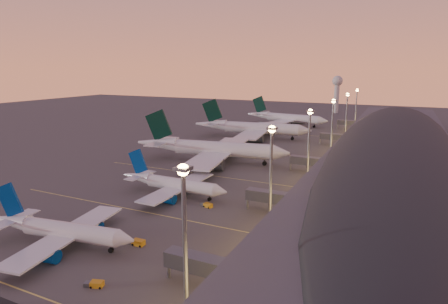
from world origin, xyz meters
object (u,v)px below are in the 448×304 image
airliner_narrow_north (173,184)px  airliner_wide_mid (251,128)px  airliner_narrow_south (59,230)px  radar_tower (337,88)px  airliner_wide_near (210,149)px  airliner_wide_far (286,118)px  baggage_tug_b (137,242)px  baggage_tug_c (207,205)px  baggage_tug_a (95,284)px

airliner_narrow_north → airliner_wide_mid: airliner_wide_mid is taller
airliner_narrow_south → radar_tower: radar_tower is taller
airliner_narrow_north → airliner_wide_near: airliner_wide_near is taller
airliner_wide_far → airliner_wide_near: bearing=-80.1°
airliner_wide_mid → baggage_tug_b: airliner_wide_mid is taller
airliner_wide_mid → airliner_narrow_south: bearing=-93.4°
airliner_narrow_north → baggage_tug_c: airliner_narrow_north is taller
baggage_tug_a → baggage_tug_c: (-0.39, 44.48, 0.03)m
airliner_narrow_north → radar_tower: size_ratio=1.17×
airliner_wide_near → radar_tower: 207.60m
airliner_narrow_north → airliner_wide_mid: size_ratio=0.56×
airliner_narrow_north → baggage_tug_c: bearing=-17.2°
airliner_wide_mid → baggage_tug_c: size_ratio=16.97×
airliner_wide_near → radar_tower: radar_tower is taller
airliner_narrow_south → baggage_tug_a: airliner_narrow_south is taller
airliner_narrow_south → baggage_tug_c: size_ratio=9.50×
radar_tower → baggage_tug_a: size_ratio=8.61×
airliner_narrow_north → airliner_wide_far: (-9.80, 158.62, 1.49)m
airliner_wide_near → radar_tower: bearing=75.8°
airliner_wide_mid → radar_tower: radar_tower is taller
airliner_wide_near → baggage_tug_b: 78.56m
airliner_narrow_south → airliner_wide_mid: airliner_wide_mid is taller
airliner_narrow_north → radar_tower: radar_tower is taller
airliner_wide_far → radar_tower: radar_tower is taller
airliner_narrow_south → baggage_tug_c: bearing=53.2°
airliner_narrow_north → airliner_wide_mid: bearing=98.5°
airliner_narrow_north → airliner_narrow_south: bearing=-95.0°
radar_tower → airliner_narrow_north: bearing=-92.2°
baggage_tug_b → baggage_tug_c: 27.96m
airliner_wide_mid → airliner_wide_far: 55.88m
baggage_tug_c → baggage_tug_b: bearing=-81.6°
baggage_tug_b → airliner_wide_far: bearing=95.2°
baggage_tug_c → airliner_wide_near: bearing=131.5°
airliner_narrow_north → airliner_wide_far: airliner_wide_far is taller
airliner_narrow_north → airliner_wide_far: bearing=94.4°
airliner_narrow_north → baggage_tug_c: 15.82m
airliner_wide_mid → baggage_tug_a: bearing=-86.5°
airliner_narrow_north → baggage_tug_c: size_ratio=9.50×
airliner_wide_near → baggage_tug_a: (24.22, -92.36, -5.11)m
airliner_wide_near → airliner_narrow_south: bearing=-95.6°
airliner_wide_mid → airliner_wide_far: bearing=78.7°
airliner_narrow_south → airliner_wide_far: (-5.67, 198.58, 1.51)m
radar_tower → baggage_tug_a: 299.29m
radar_tower → baggage_tug_c: size_ratio=8.12×
airliner_wide_mid → baggage_tug_a: size_ratio=18.00×
baggage_tug_a → radar_tower: bearing=72.5°
baggage_tug_a → baggage_tug_b: bearing=83.8°
baggage_tug_b → baggage_tug_c: size_ratio=1.05×
baggage_tug_a → baggage_tug_b: (-3.64, 16.71, 0.09)m
airliner_wide_near → baggage_tug_a: bearing=-84.3°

